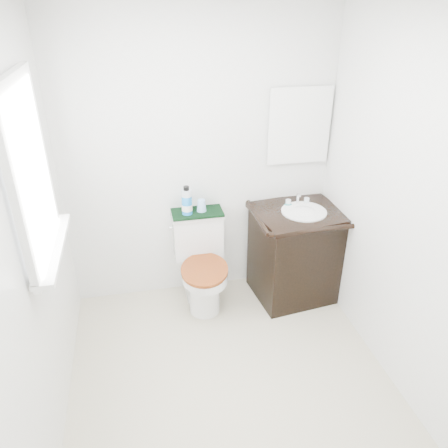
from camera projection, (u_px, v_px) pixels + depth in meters
name	position (u px, v px, depth m)	size (l,w,h in m)	color
floor	(232.00, 383.00, 3.03)	(2.40, 2.40, 0.00)	#BAB196
wall_back	(200.00, 161.00, 3.51)	(2.40, 2.40, 0.00)	silver
wall_front	(317.00, 405.00, 1.43)	(2.40, 2.40, 0.00)	silver
wall_left	(28.00, 253.00, 2.27)	(2.40, 2.40, 0.00)	silver
wall_right	(408.00, 214.00, 2.67)	(2.40, 2.40, 0.00)	silver
window	(29.00, 173.00, 2.33)	(0.02, 0.70, 0.90)	white
mirror	(299.00, 126.00, 3.52)	(0.50, 0.02, 0.60)	silver
toilet	(201.00, 266.00, 3.70)	(0.44, 0.65, 0.79)	white
vanity	(296.00, 251.00, 3.75)	(0.77, 0.69, 0.92)	black
trash_bin	(205.00, 296.00, 3.67)	(0.23, 0.21, 0.28)	silver
towel	(197.00, 212.00, 3.59)	(0.42, 0.22, 0.02)	black
mouthwash_bottle	(187.00, 201.00, 3.50)	(0.08, 0.08, 0.24)	blue
cup	(201.00, 205.00, 3.57)	(0.08, 0.08, 0.10)	#96C1F6
soap_bar	(288.00, 205.00, 3.65)	(0.07, 0.05, 0.02)	#187175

